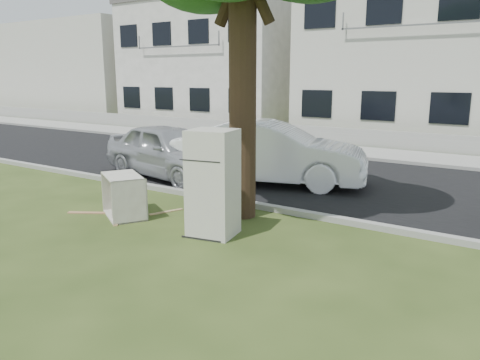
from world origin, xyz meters
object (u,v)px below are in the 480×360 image
Objects in this scene: car_center at (270,153)px; car_left at (170,151)px; cabinet at (124,196)px; fridge at (213,183)px.

car_left is at bearing 90.48° from car_center.
car_center is at bearing -61.25° from car_left.
cabinet is 4.35m from car_center.
cabinet is at bearing -141.35° from car_left.
car_center is 2.87m from car_left.
cabinet is (-2.20, -0.09, -0.52)m from fridge.
car_left is at bearing 148.37° from cabinet.
cabinet is 0.22× the size of car_center.
cabinet is at bearing 149.56° from car_center.
car_center is at bearing 107.56° from cabinet.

